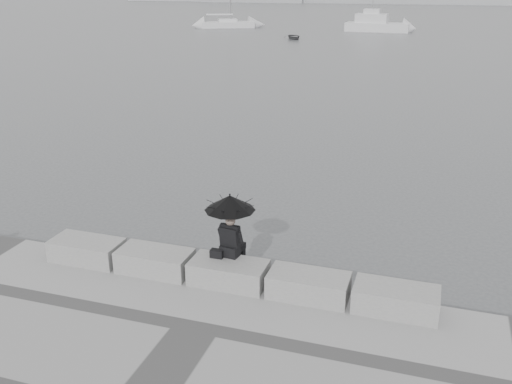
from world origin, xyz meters
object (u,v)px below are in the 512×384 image
(dinghy, at_px, (294,37))
(seated_person, at_px, (230,213))
(motor_cruiser, at_px, (378,24))
(sailboat_left, at_px, (228,24))

(dinghy, bearing_deg, seated_person, -103.87)
(motor_cruiser, relative_size, dinghy, 2.79)
(motor_cruiser, bearing_deg, dinghy, -119.53)
(motor_cruiser, bearing_deg, sailboat_left, -176.94)
(seated_person, height_order, dinghy, seated_person)
(seated_person, distance_m, sailboat_left, 71.75)
(sailboat_left, bearing_deg, motor_cruiser, -26.74)
(seated_person, xyz_separation_m, motor_cruiser, (-4.76, 67.25, -1.08))
(dinghy, bearing_deg, motor_cruiser, 30.91)
(seated_person, distance_m, dinghy, 56.15)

